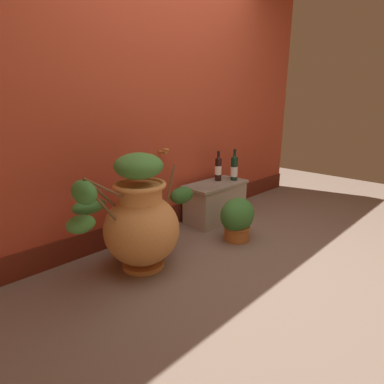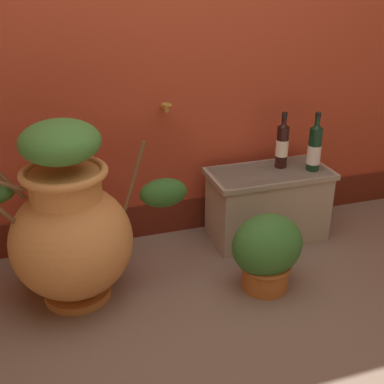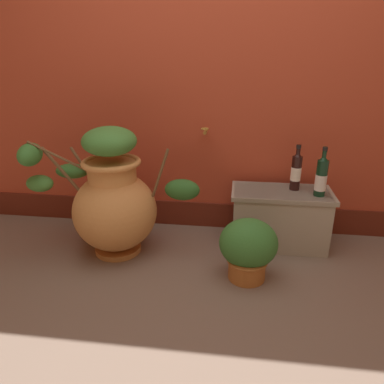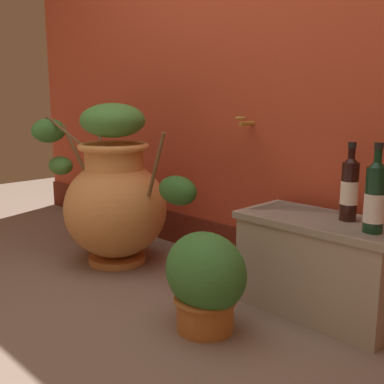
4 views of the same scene
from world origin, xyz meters
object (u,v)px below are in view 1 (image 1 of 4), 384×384
Objects in this scene: potted_shrub at (237,219)px; wine_bottle_middle at (234,168)px; terracotta_urn at (140,219)px; wine_bottle_left at (218,168)px.

wine_bottle_middle is at bearing 41.39° from potted_shrub.
potted_shrub is at bearing -13.33° from terracotta_urn.
terracotta_urn is 3.58× the size of wine_bottle_left.
wine_bottle_middle reaches higher than wine_bottle_left.
wine_bottle_middle reaches higher than potted_shrub.
wine_bottle_middle is at bearing -32.94° from wine_bottle_left.
terracotta_urn is 1.39m from wine_bottle_middle.
wine_bottle_middle is 0.71m from potted_shrub.
terracotta_urn reaches higher than wine_bottle_middle.
wine_bottle_middle is (1.37, 0.19, 0.16)m from terracotta_urn.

